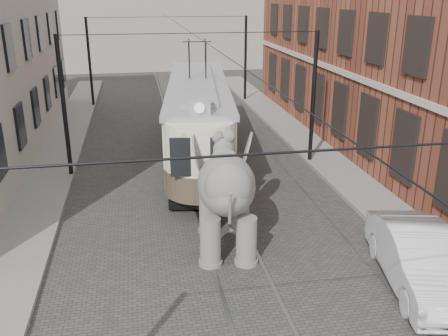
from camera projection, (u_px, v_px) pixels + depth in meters
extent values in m
plane|color=#3D3B38|center=(223.00, 228.00, 16.71)|extent=(120.00, 120.00, 0.00)
cube|color=slate|center=(387.00, 213.00, 17.69)|extent=(2.00, 60.00, 0.15)
cube|color=slate|center=(21.00, 242.00, 15.60)|extent=(2.00, 60.00, 0.15)
cube|color=brown|center=(406.00, 24.00, 24.85)|extent=(8.00, 26.00, 12.00)
imported|color=silver|center=(420.00, 259.00, 13.20)|extent=(2.60, 5.10, 1.60)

